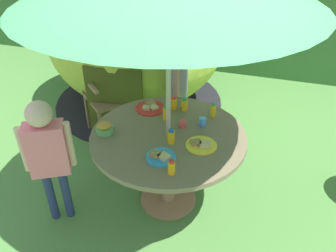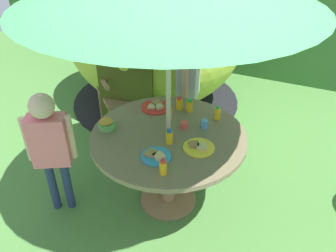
{
  "view_description": "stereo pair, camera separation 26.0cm",
  "coord_description": "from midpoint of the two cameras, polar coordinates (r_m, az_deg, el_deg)",
  "views": [
    {
      "loc": [
        0.63,
        -2.07,
        2.23
      ],
      "look_at": [
        -0.0,
        -0.0,
        0.79
      ],
      "focal_mm": 36.49,
      "sensor_mm": 36.0,
      "label": 1
    },
    {
      "loc": [
        0.88,
        -1.98,
        2.23
      ],
      "look_at": [
        -0.0,
        -0.0,
        0.79
      ],
      "focal_mm": 36.49,
      "sensor_mm": 36.0,
      "label": 2
    }
  ],
  "objects": [
    {
      "name": "juice_bottle_far_left",
      "position": [
        2.79,
        -3.03,
        2.12
      ],
      "size": [
        0.05,
        0.05,
        0.13
      ],
      "color": "yellow",
      "rests_on": "garden_table"
    },
    {
      "name": "plate_center_front",
      "position": [
        2.98,
        -5.49,
        3.03
      ],
      "size": [
        0.26,
        0.26,
        0.03
      ],
      "color": "red",
      "rests_on": "garden_table"
    },
    {
      "name": "dome_tent",
      "position": [
        4.24,
        -7.17,
        14.6
      ],
      "size": [
        2.42,
        2.42,
        1.75
      ],
      "rotation": [
        0.0,
        0.0,
        0.12
      ],
      "color": "#B2C63F",
      "rests_on": "ground_plane"
    },
    {
      "name": "juice_bottle_mid_right",
      "position": [
        2.92,
        0.21,
        3.53
      ],
      "size": [
        0.06,
        0.06,
        0.11
      ],
      "color": "yellow",
      "rests_on": "garden_table"
    },
    {
      "name": "juice_bottle_front_edge",
      "position": [
        2.52,
        -2.43,
        -1.9
      ],
      "size": [
        0.05,
        0.05,
        0.12
      ],
      "color": "yellow",
      "rests_on": "garden_table"
    },
    {
      "name": "juice_bottle_far_right",
      "position": [
        2.94,
        -1.52,
        3.78
      ],
      "size": [
        0.06,
        0.06,
        0.11
      ],
      "color": "yellow",
      "rests_on": "garden_table"
    },
    {
      "name": "juice_bottle_near_right",
      "position": [
        2.25,
        -2.75,
        -7.04
      ],
      "size": [
        0.05,
        0.05,
        0.11
      ],
      "color": "yellow",
      "rests_on": "garden_table"
    },
    {
      "name": "plate_mid_left",
      "position": [
        2.51,
        2.62,
        -3.26
      ],
      "size": [
        0.23,
        0.23,
        0.03
      ],
      "color": "yellow",
      "rests_on": "garden_table"
    },
    {
      "name": "wooden_chair",
      "position": [
        3.78,
        -12.38,
        6.91
      ],
      "size": [
        0.66,
        0.66,
        1.07
      ],
      "rotation": [
        0.0,
        0.0,
        0.83
      ],
      "color": "brown",
      "rests_on": "ground_plane"
    },
    {
      "name": "hedge_backdrop",
      "position": [
        5.43,
        8.98,
        18.5
      ],
      "size": [
        9.0,
        0.7,
        1.69
      ],
      "primitive_type": "cube",
      "color": "#33602D",
      "rests_on": "ground_plane"
    },
    {
      "name": "child_in_pink_shirt",
      "position": [
        2.7,
        -22.14,
        -3.72
      ],
      "size": [
        0.34,
        0.28,
        1.1
      ],
      "rotation": [
        0.0,
        0.0,
        0.5
      ],
      "color": "navy",
      "rests_on": "ground_plane"
    },
    {
      "name": "cup_far",
      "position": [
        2.71,
        -0.27,
        0.29
      ],
      "size": [
        0.06,
        0.06,
        0.06
      ],
      "primitive_type": "cylinder",
      "color": "#E04C47",
      "rests_on": "garden_table"
    },
    {
      "name": "plate_center_back",
      "position": [
        2.41,
        -4.36,
        -5.22
      ],
      "size": [
        0.22,
        0.22,
        0.03
      ],
      "color": "#338CD8",
      "rests_on": "garden_table"
    },
    {
      "name": "garden_table",
      "position": [
        2.72,
        -2.69,
        -3.74
      ],
      "size": [
        1.21,
        1.21,
        0.71
      ],
      "color": "#93704C",
      "rests_on": "ground_plane"
    },
    {
      "name": "ground_plane",
      "position": [
        3.12,
        -2.4,
        -12.42
      ],
      "size": [
        10.0,
        10.0,
        0.02
      ],
      "primitive_type": "cube",
      "color": "#477A38"
    },
    {
      "name": "cup_near",
      "position": [
        2.73,
        3.08,
        0.69
      ],
      "size": [
        0.06,
        0.06,
        0.07
      ],
      "primitive_type": "cylinder",
      "color": "#4C99D8",
      "rests_on": "garden_table"
    },
    {
      "name": "child_in_grey_shirt",
      "position": [
        3.33,
        -0.57,
        8.64
      ],
      "size": [
        0.24,
        0.43,
        1.29
      ],
      "rotation": [
        0.0,
        0.0,
        -1.38
      ],
      "color": "brown",
      "rests_on": "ground_plane"
    },
    {
      "name": "juice_bottle_near_left",
      "position": [
        2.84,
        4.99,
        2.56
      ],
      "size": [
        0.05,
        0.05,
        0.12
      ],
      "color": "yellow",
      "rests_on": "garden_table"
    },
    {
      "name": "snack_bowl",
      "position": [
        2.71,
        -13.29,
        -0.48
      ],
      "size": [
        0.13,
        0.13,
        0.08
      ],
      "color": "#66B259",
      "rests_on": "garden_table"
    }
  ]
}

